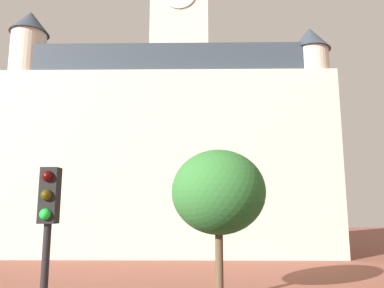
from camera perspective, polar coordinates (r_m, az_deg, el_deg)
The scene contains 3 objects.
landmark_building at distance 33.31m, azimuth -3.12°, elevation -0.25°, with size 26.60×11.04×30.40m.
traffic_light_pole at distance 6.53m, azimuth -21.45°, elevation -14.80°, with size 0.28×0.34×4.36m.
tree_curb_far at distance 16.06m, azimuth 4.07°, elevation -7.35°, with size 4.00×4.00×6.18m.
Camera 1 is at (0.46, -2.62, 3.72)m, focal length 34.89 mm.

